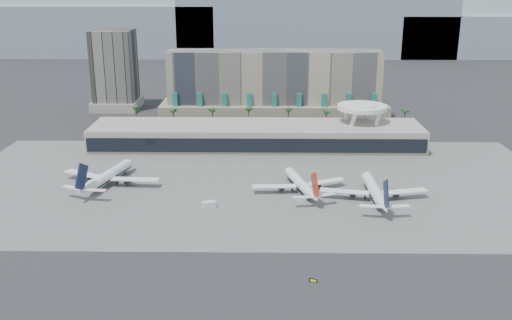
{
  "coord_description": "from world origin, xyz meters",
  "views": [
    {
      "loc": [
        3.79,
        -175.44,
        84.63
      ],
      "look_at": [
        0.74,
        40.0,
        15.31
      ],
      "focal_mm": 40.0,
      "sensor_mm": 36.0,
      "label": 1
    }
  ],
  "objects_px": {
    "airliner_centre": "(300,183)",
    "taxiway_sign": "(313,280)",
    "airliner_left": "(108,176)",
    "service_vehicle_b": "(302,199)",
    "service_vehicle_a": "(209,205)",
    "airliner_right": "(375,191)"
  },
  "relations": [
    {
      "from": "taxiway_sign",
      "to": "service_vehicle_b",
      "type": "bearing_deg",
      "value": 106.66
    },
    {
      "from": "airliner_left",
      "to": "taxiway_sign",
      "type": "xyz_separation_m",
      "value": [
        80.77,
        -80.63,
        -3.47
      ]
    },
    {
      "from": "airliner_centre",
      "to": "service_vehicle_b",
      "type": "height_order",
      "value": "airliner_centre"
    },
    {
      "from": "airliner_left",
      "to": "taxiway_sign",
      "type": "relative_size",
      "value": 18.78
    },
    {
      "from": "airliner_right",
      "to": "airliner_centre",
      "type": "bearing_deg",
      "value": 162.14
    },
    {
      "from": "airliner_centre",
      "to": "service_vehicle_b",
      "type": "distance_m",
      "value": 11.08
    },
    {
      "from": "airliner_left",
      "to": "service_vehicle_b",
      "type": "relative_size",
      "value": 14.91
    },
    {
      "from": "airliner_left",
      "to": "airliner_centre",
      "type": "height_order",
      "value": "airliner_left"
    },
    {
      "from": "service_vehicle_a",
      "to": "service_vehicle_b",
      "type": "relative_size",
      "value": 1.69
    },
    {
      "from": "airliner_centre",
      "to": "taxiway_sign",
      "type": "relative_size",
      "value": 17.01
    },
    {
      "from": "airliner_right",
      "to": "service_vehicle_b",
      "type": "bearing_deg",
      "value": -177.2
    },
    {
      "from": "airliner_centre",
      "to": "airliner_right",
      "type": "distance_m",
      "value": 30.31
    },
    {
      "from": "airliner_left",
      "to": "taxiway_sign",
      "type": "distance_m",
      "value": 114.18
    },
    {
      "from": "service_vehicle_a",
      "to": "airliner_centre",
      "type": "bearing_deg",
      "value": 7.9
    },
    {
      "from": "taxiway_sign",
      "to": "airliner_right",
      "type": "bearing_deg",
      "value": 82.95
    },
    {
      "from": "service_vehicle_a",
      "to": "taxiway_sign",
      "type": "bearing_deg",
      "value": -75.94
    },
    {
      "from": "airliner_centre",
      "to": "airliner_right",
      "type": "relative_size",
      "value": 0.91
    },
    {
      "from": "service_vehicle_a",
      "to": "taxiway_sign",
      "type": "relative_size",
      "value": 2.13
    },
    {
      "from": "airliner_centre",
      "to": "taxiway_sign",
      "type": "distance_m",
      "value": 73.71
    },
    {
      "from": "service_vehicle_a",
      "to": "service_vehicle_b",
      "type": "xyz_separation_m",
      "value": [
        36.41,
        7.16,
        -0.47
      ]
    },
    {
      "from": "service_vehicle_a",
      "to": "airliner_right",
      "type": "bearing_deg",
      "value": -10.54
    },
    {
      "from": "service_vehicle_a",
      "to": "taxiway_sign",
      "type": "distance_m",
      "value": 66.14
    }
  ]
}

